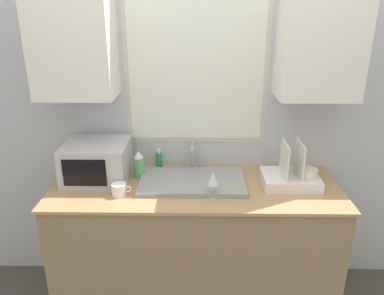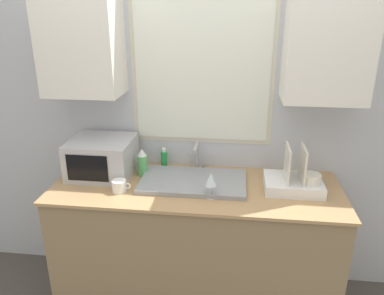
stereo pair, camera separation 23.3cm
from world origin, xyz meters
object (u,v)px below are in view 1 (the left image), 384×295
object	(u,v)px
microwave	(97,161)
dish_rack	(292,176)
faucet	(193,154)
soap_bottle	(159,160)
wine_glass	(213,179)
spray_bottle	(139,164)
mug_near_sink	(119,190)

from	to	relation	value
microwave	dish_rack	world-z (taller)	dish_rack
faucet	dish_rack	world-z (taller)	dish_rack
microwave	soap_bottle	world-z (taller)	microwave
dish_rack	wine_glass	xyz separation A→B (m)	(-0.53, -0.18, 0.06)
dish_rack	wine_glass	size ratio (longest dim) A/B	2.15
microwave	spray_bottle	distance (m)	0.28
dish_rack	mug_near_sink	xyz separation A→B (m)	(-1.10, -0.16, -0.02)
spray_bottle	faucet	bearing A→B (deg)	15.82
dish_rack	microwave	bearing A→B (deg)	176.38
dish_rack	wine_glass	bearing A→B (deg)	-161.53
mug_near_sink	wine_glass	size ratio (longest dim) A/B	0.73
wine_glass	mug_near_sink	bearing A→B (deg)	178.74
soap_bottle	mug_near_sink	size ratio (longest dim) A/B	1.21
wine_glass	soap_bottle	bearing A→B (deg)	131.17
spray_bottle	mug_near_sink	bearing A→B (deg)	-107.34
dish_rack	soap_bottle	size ratio (longest dim) A/B	2.44
dish_rack	soap_bottle	world-z (taller)	dish_rack
microwave	dish_rack	distance (m)	1.30
soap_bottle	mug_near_sink	bearing A→B (deg)	-116.73
faucet	wine_glass	bearing A→B (deg)	-72.10
soap_bottle	dish_rack	bearing A→B (deg)	-15.57
faucet	soap_bottle	size ratio (longest dim) A/B	1.46
microwave	spray_bottle	world-z (taller)	microwave
spray_bottle	wine_glass	size ratio (longest dim) A/B	1.13
spray_bottle	wine_glass	bearing A→B (deg)	-29.65
microwave	spray_bottle	xyz separation A→B (m)	(0.28, 0.02, -0.04)
faucet	soap_bottle	distance (m)	0.26
microwave	wine_glass	world-z (taller)	microwave
microwave	soap_bottle	size ratio (longest dim) A/B	2.84
soap_bottle	wine_glass	bearing A→B (deg)	-48.83
spray_bottle	microwave	bearing A→B (deg)	-174.87
microwave	dish_rack	size ratio (longest dim) A/B	1.16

